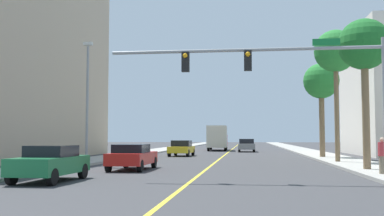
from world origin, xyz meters
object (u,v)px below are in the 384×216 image
Objects in this scene: delivery_truck at (218,138)px; pedestrian at (383,156)px; palm_mid at (336,53)px; car_green at (50,163)px; street_lamp at (87,95)px; palm_near at (364,47)px; car_red at (132,156)px; car_yellow at (182,148)px; car_gray at (247,145)px; traffic_signal_mast at (290,73)px; palm_far at (321,83)px.

delivery_truck reaches higher than pedestrian.
car_green is at bearing -135.32° from palm_mid.
palm_near is (16.10, -3.45, 2.00)m from street_lamp.
pedestrian is (12.14, -2.89, 0.22)m from car_red.
car_green is at bearing -46.93° from pedestrian.
street_lamp reaches higher than car_yellow.
car_gray is at bearing -52.42° from delivery_truck.
car_gray is at bearing -100.42° from car_green.
traffic_signal_mast is at bearing -170.16° from car_green.
car_red is (-12.10, -7.02, -6.70)m from palm_mid.
palm_far is at bearing 89.95° from palm_near.
car_green is (-13.85, -6.63, -5.66)m from palm_near.
palm_near is 21.72m from car_yellow.
delivery_truck is at bearing 109.93° from palm_mid.
traffic_signal_mast is at bearing -33.33° from pedestrian.
palm_far is at bearing -122.46° from car_green.
delivery_truck is (-9.81, 27.06, -5.75)m from palm_mid.
palm_mid is 7.06m from palm_far.
palm_near reaches higher than car_green.
palm_near is 1.76× the size of car_red.
pedestrian reaches higher than car_yellow.
car_red is 1.01× the size of car_gray.
palm_near is (4.26, 5.24, 2.02)m from traffic_signal_mast.
palm_far is 22.89m from delivery_truck.
palm_near reaches higher than palm_far.
palm_far reaches higher than car_yellow.
street_lamp is at bearing -103.54° from car_yellow.
street_lamp is (-11.84, 8.69, 0.02)m from traffic_signal_mast.
palm_mid is at bearing -37.56° from car_yellow.
street_lamp is 16.59m from palm_near.
street_lamp is 14.72m from car_yellow.
traffic_signal_mast is 14.68m from street_lamp.
car_yellow is at bearing -92.67° from car_green.
palm_near is at bearing -75.36° from delivery_truck.
car_green is (-1.64, -6.56, 0.02)m from car_red.
traffic_signal_mast is 10.35m from car_green.
car_red is 1.10× the size of car_green.
street_lamp is 0.87× the size of palm_mid.
car_yellow is (-7.83, 22.37, -3.65)m from traffic_signal_mast.
delivery_truck reaches higher than car_red.
car_gray is at bearing 69.14° from street_lamp.
traffic_signal_mast is at bearing -32.89° from car_red.
palm_near is 6.21m from pedestrian.
palm_mid is 11.84m from pedestrian.
street_lamp is 17.61m from pedestrian.
car_red is at bearing -42.16° from street_lamp.
delivery_truck is at bearing 116.30° from palm_far.
street_lamp is 4.77× the size of pedestrian.
delivery_truck reaches higher than car_yellow.
car_red is at bearing -95.47° from delivery_truck.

